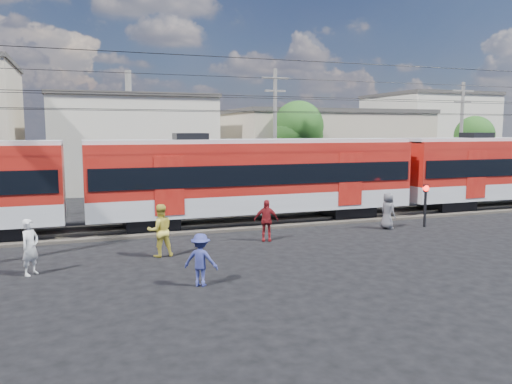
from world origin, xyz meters
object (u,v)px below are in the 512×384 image
(commuter_train, at_px, (259,175))
(car_silver, at_px, (474,187))
(pedestrian_a, at_px, (30,247))
(crossing_signal, at_px, (425,198))
(pedestrian_c, at_px, (201,260))

(commuter_train, distance_m, car_silver, 18.67)
(pedestrian_a, distance_m, car_silver, 29.92)
(pedestrian_a, distance_m, crossing_signal, 17.26)
(pedestrian_c, bearing_deg, pedestrian_a, -0.18)
(pedestrian_c, bearing_deg, commuter_train, -88.41)
(commuter_train, xyz_separation_m, crossing_signal, (7.15, -3.58, -0.98))
(car_silver, height_order, crossing_signal, crossing_signal)
(commuter_train, xyz_separation_m, pedestrian_c, (-5.07, -8.97, -1.61))
(pedestrian_a, bearing_deg, crossing_signal, -42.85)
(commuter_train, xyz_separation_m, pedestrian_a, (-9.93, -6.03, -1.50))
(pedestrian_a, xyz_separation_m, pedestrian_c, (4.86, -2.95, -0.11))
(car_silver, relative_size, crossing_signal, 1.79)
(pedestrian_c, relative_size, crossing_signal, 0.77)
(pedestrian_a, height_order, pedestrian_c, pedestrian_a)
(commuter_train, bearing_deg, car_silver, 15.07)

